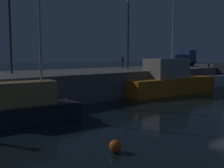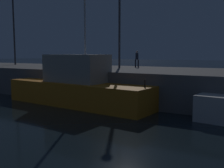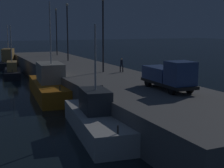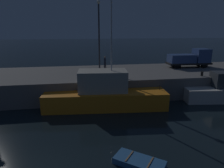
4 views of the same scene
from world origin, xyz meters
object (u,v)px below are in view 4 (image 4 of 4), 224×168
at_px(lamp_post_central, 99,31).
at_px(dockworker, 105,61).
at_px(fishing_boat_blue, 105,94).
at_px(bollard_west, 202,74).
at_px(bollard_central, 104,78).
at_px(rowboat_white_mid, 139,162).
at_px(utility_truck, 191,58).

bearing_deg(lamp_post_central, dockworker, 63.96).
xyz_separation_m(fishing_boat_blue, bollard_west, (11.57, 1.39, 1.44)).
height_order(dockworker, bollard_west, dockworker).
bearing_deg(lamp_post_central, bollard_central, -90.60).
distance_m(rowboat_white_mid, lamp_post_central, 17.53).
relative_size(rowboat_white_mid, bollard_west, 5.80).
bearing_deg(bollard_west, utility_truck, 73.78).
height_order(fishing_boat_blue, bollard_central, fishing_boat_blue).
height_order(fishing_boat_blue, lamp_post_central, lamp_post_central).
bearing_deg(bollard_central, bollard_west, 2.31).
height_order(lamp_post_central, dockworker, lamp_post_central).
height_order(fishing_boat_blue, bollard_west, fishing_boat_blue).
xyz_separation_m(rowboat_white_mid, dockworker, (0.23, 17.85, 3.28)).
relative_size(utility_truck, bollard_central, 10.13).
xyz_separation_m(rowboat_white_mid, bollard_central, (-0.78, 10.55, 2.65)).
height_order(lamp_post_central, bollard_west, lamp_post_central).
relative_size(lamp_post_central, bollard_west, 15.96).
bearing_deg(bollard_central, rowboat_white_mid, -85.79).
relative_size(bollard_west, bollard_central, 0.88).
xyz_separation_m(fishing_boat_blue, rowboat_white_mid, (0.85, -9.62, -1.17)).
distance_m(fishing_boat_blue, lamp_post_central, 8.81).
xyz_separation_m(fishing_boat_blue, dockworker, (1.08, 8.23, 2.10)).
bearing_deg(bollard_central, dockworker, 82.14).
xyz_separation_m(utility_truck, bollard_central, (-13.10, -5.95, -0.95)).
relative_size(dockworker, bollard_west, 3.02).
bearing_deg(lamp_post_central, bollard_west, -23.14).
xyz_separation_m(utility_truck, bollard_west, (-1.60, -5.49, -0.99)).
relative_size(utility_truck, bollard_west, 11.48).
bearing_deg(lamp_post_central, fishing_boat_blue, -91.15).
relative_size(rowboat_white_mid, bollard_central, 5.12).
height_order(fishing_boat_blue, rowboat_white_mid, fishing_boat_blue).
bearing_deg(dockworker, bollard_central, -97.86).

